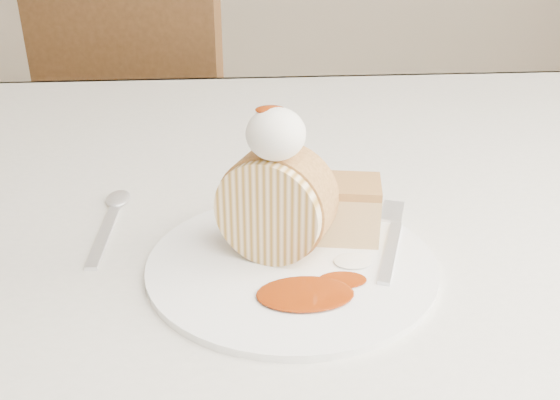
{
  "coord_description": "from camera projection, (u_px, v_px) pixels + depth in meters",
  "views": [
    {
      "loc": [
        -0.09,
        -0.51,
        1.06
      ],
      "look_at": [
        -0.05,
        -0.01,
        0.81
      ],
      "focal_mm": 40.0,
      "sensor_mm": 36.0,
      "label": 1
    }
  ],
  "objects": [
    {
      "name": "spoon",
      "position": [
        104.0,
        236.0,
        0.62
      ],
      "size": [
        0.03,
        0.15,
        0.0
      ],
      "primitive_type": "cube",
      "rotation": [
        0.0,
        0.0,
        -0.02
      ],
      "color": "silver",
      "rests_on": "table"
    },
    {
      "name": "plate",
      "position": [
        292.0,
        263.0,
        0.57
      ],
      "size": [
        0.31,
        0.31,
        0.01
      ],
      "primitive_type": "cylinder",
      "rotation": [
        0.0,
        0.0,
        -0.17
      ],
      "color": "white",
      "rests_on": "table"
    },
    {
      "name": "cake_chunk",
      "position": [
        348.0,
        213.0,
        0.6
      ],
      "size": [
        0.07,
        0.06,
        0.05
      ],
      "primitive_type": "cube",
      "rotation": [
        0.0,
        0.0,
        -0.17
      ],
      "color": "#B98146",
      "rests_on": "plate"
    },
    {
      "name": "table",
      "position": [
        307.0,
        232.0,
        0.82
      ],
      "size": [
        1.4,
        0.9,
        0.75
      ],
      "color": "silver",
      "rests_on": "ground"
    },
    {
      "name": "whipped_cream",
      "position": [
        276.0,
        134.0,
        0.52
      ],
      "size": [
        0.05,
        0.05,
        0.04
      ],
      "primitive_type": "ellipsoid",
      "color": "white",
      "rests_on": "roulade_slice"
    },
    {
      "name": "chair_far",
      "position": [
        152.0,
        125.0,
        1.55
      ],
      "size": [
        0.57,
        0.57,
        0.96
      ],
      "rotation": [
        0.0,
        0.0,
        2.82
      ],
      "color": "brown",
      "rests_on": "ground"
    },
    {
      "name": "fork",
      "position": [
        391.0,
        251.0,
        0.58
      ],
      "size": [
        0.07,
        0.16,
        0.0
      ],
      "primitive_type": "cube",
      "rotation": [
        0.0,
        0.0,
        -0.34
      ],
      "color": "silver",
      "rests_on": "plate"
    },
    {
      "name": "roulade_slice",
      "position": [
        276.0,
        205.0,
        0.56
      ],
      "size": [
        0.11,
        0.09,
        0.1
      ],
      "primitive_type": "cylinder",
      "rotation": [
        1.57,
        0.0,
        -0.45
      ],
      "color": "beige",
      "rests_on": "plate"
    },
    {
      "name": "caramel_drizzle",
      "position": [
        270.0,
        103.0,
        0.52
      ],
      "size": [
        0.03,
        0.02,
        0.01
      ],
      "primitive_type": "ellipsoid",
      "color": "maroon",
      "rests_on": "whipped_cream"
    },
    {
      "name": "caramel_pool",
      "position": [
        305.0,
        294.0,
        0.52
      ],
      "size": [
        0.09,
        0.07,
        0.0
      ],
      "primitive_type": null,
      "rotation": [
        0.0,
        0.0,
        -0.17
      ],
      "color": "maroon",
      "rests_on": "plate"
    }
  ]
}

